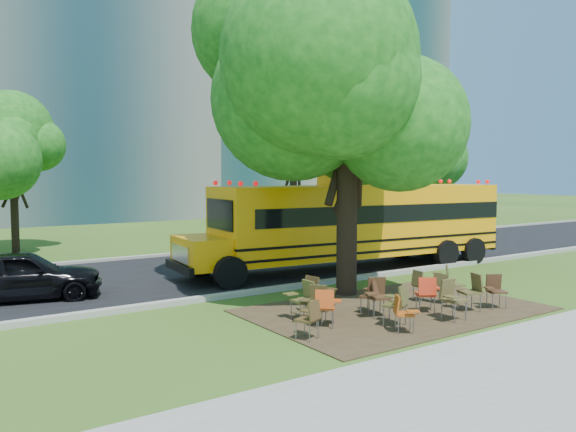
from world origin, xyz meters
TOP-DOWN VIEW (x-y plane):
  - ground at (0.00, 0.00)m, footprint 160.00×160.00m
  - sidewalk at (0.00, -5.00)m, footprint 60.00×4.00m
  - dirt_patch at (1.00, -0.50)m, footprint 7.00×4.50m
  - asphalt_road at (0.00, 7.00)m, footprint 80.00×8.00m
  - kerb_near at (0.00, 3.00)m, footprint 80.00×0.25m
  - kerb_far at (0.00, 11.10)m, footprint 80.00×0.25m
  - building_right at (24.00, 38.00)m, footprint 30.00×16.00m
  - bg_tree_2 at (-5.00, 16.00)m, footprint 4.80×4.80m
  - bg_tree_3 at (8.00, 14.00)m, footprint 5.60×5.60m
  - bg_tree_4 at (16.00, 13.00)m, footprint 5.00×5.00m
  - main_tree at (1.13, 1.50)m, footprint 7.15×7.15m
  - school_bus at (4.33, 4.60)m, footprint 12.09×3.63m
  - chair_0 at (-2.21, -1.36)m, footprint 0.56×0.64m
  - chair_1 at (-1.40, -0.84)m, footprint 0.74×0.59m
  - chair_2 at (-0.06, -1.63)m, footprint 0.64×0.75m
  - chair_3 at (0.17, -0.75)m, footprint 0.74×0.58m
  - chair_4 at (1.34, -1.19)m, footprint 0.77×0.60m
  - chair_5 at (1.32, -1.92)m, footprint 0.61×0.55m
  - chair_6 at (2.40, -1.61)m, footprint 0.58×0.74m
  - chair_7 at (2.41, -0.77)m, footprint 0.61×0.55m
  - chair_8 at (-1.42, -0.05)m, footprint 0.53×0.59m
  - chair_9 at (-1.34, -0.41)m, footprint 0.72×0.57m
  - chair_10 at (-0.84, 0.24)m, footprint 0.62×0.62m
  - chair_11 at (0.25, -0.52)m, footprint 0.58×0.64m
  - chair_12 at (2.16, -0.28)m, footprint 0.49×0.59m
  - chair_13 at (3.59, 0.25)m, footprint 0.53×0.67m
  - chair_14 at (3.13, -1.75)m, footprint 0.71×0.56m
  - chair_15 at (-0.34, -2.05)m, footprint 0.53×0.68m
  - black_car at (-6.36, 5.66)m, footprint 4.25×2.44m

SIDE VIEW (x-z plane):
  - ground at x=0.00m, z-range 0.00..0.00m
  - dirt_patch at x=1.00m, z-range 0.00..0.03m
  - sidewalk at x=0.00m, z-range 0.00..0.04m
  - asphalt_road at x=0.00m, z-range 0.00..0.04m
  - kerb_near at x=0.00m, z-range 0.00..0.14m
  - kerb_far at x=0.00m, z-range 0.00..0.14m
  - chair_13 at x=3.59m, z-range 0.09..0.88m
  - chair_15 at x=-0.34m, z-range 0.09..0.89m
  - chair_7 at x=2.41m, z-range 0.10..0.90m
  - chair_0 at x=-2.21m, z-range 0.10..0.91m
  - chair_12 at x=2.16m, z-range 0.10..0.93m
  - chair_11 at x=0.25m, z-range 0.10..0.94m
  - chair_14 at x=3.13m, z-range 0.10..0.95m
  - chair_9 at x=-1.34m, z-range 0.10..0.95m
  - chair_1 at x=-1.40m, z-range 0.10..0.97m
  - chair_4 at x=1.34m, z-range 0.11..1.01m
  - chair_8 at x=-1.42m, z-range 0.11..1.02m
  - chair_3 at x=0.17m, z-range 0.11..1.03m
  - chair_10 at x=-0.84m, z-range 0.11..1.04m
  - chair_6 at x=2.40m, z-range 0.11..1.04m
  - chair_5 at x=1.32m, z-range 0.11..1.04m
  - chair_2 at x=-0.06m, z-range 0.11..1.05m
  - black_car at x=-6.36m, z-range 0.00..1.36m
  - school_bus at x=4.33m, z-range 0.23..3.14m
  - bg_tree_2 at x=-5.00m, z-range 0.90..7.52m
  - bg_tree_4 at x=16.00m, z-range 0.92..7.77m
  - bg_tree_3 at x=8.00m, z-range 1.11..8.95m
  - main_tree at x=1.13m, z-range 1.00..10.18m
  - building_right at x=24.00m, z-range 0.00..25.00m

